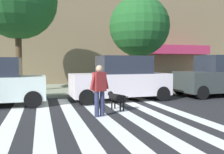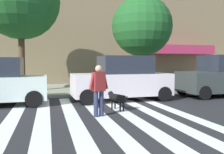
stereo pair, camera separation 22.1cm
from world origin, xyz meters
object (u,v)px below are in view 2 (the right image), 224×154
at_px(parked_car_third_in_line, 122,79).
at_px(dog_on_leash, 117,98).
at_px(parked_car_fourth_in_line, 221,77).
at_px(street_tree_middle, 142,26).
at_px(street_tree_nearest, 21,0).
at_px(pedestrian_dog_walker, 99,88).

xyz_separation_m(parked_car_third_in_line, dog_on_leash, (-0.87, -2.08, -0.51)).
xyz_separation_m(parked_car_fourth_in_line, dog_on_leash, (-6.21, -2.08, -0.53)).
bearing_deg(street_tree_middle, parked_car_third_in_line, -127.40).
bearing_deg(parked_car_third_in_line, street_tree_nearest, 144.14).
relative_size(parked_car_third_in_line, street_tree_middle, 0.83).
bearing_deg(street_tree_middle, street_tree_nearest, 174.18).
height_order(parked_car_fourth_in_line, dog_on_leash, parked_car_fourth_in_line).
distance_m(street_tree_nearest, pedestrian_dog_walker, 8.03).
relative_size(parked_car_third_in_line, parked_car_fourth_in_line, 1.04).
distance_m(street_tree_nearest, dog_on_leash, 8.00).
bearing_deg(parked_car_fourth_in_line, street_tree_middle, 141.34).
distance_m(parked_car_fourth_in_line, street_tree_nearest, 11.24).
relative_size(street_tree_nearest, pedestrian_dog_walker, 4.23).
relative_size(street_tree_nearest, dog_on_leash, 6.21).
bearing_deg(street_tree_nearest, parked_car_fourth_in_line, -18.50).
bearing_deg(pedestrian_dog_walker, dog_on_leash, 45.84).
height_order(street_tree_nearest, dog_on_leash, street_tree_nearest).
height_order(parked_car_fourth_in_line, street_tree_middle, street_tree_middle).
distance_m(parked_car_fourth_in_line, dog_on_leash, 6.57).
height_order(pedestrian_dog_walker, dog_on_leash, pedestrian_dog_walker).
bearing_deg(parked_car_fourth_in_line, street_tree_nearest, 161.50).
xyz_separation_m(parked_car_third_in_line, parked_car_fourth_in_line, (5.34, -0.00, 0.02)).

